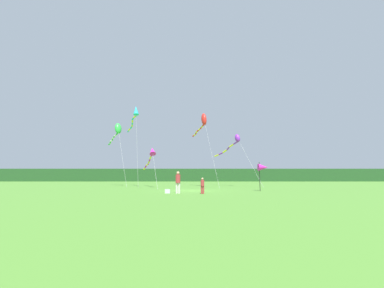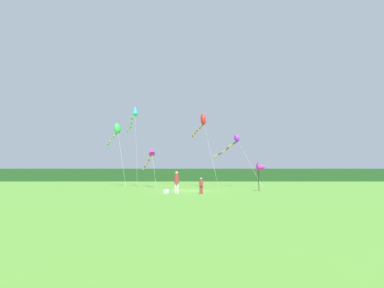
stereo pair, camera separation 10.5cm
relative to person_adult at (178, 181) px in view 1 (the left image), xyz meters
The scene contains 11 objects.
ground_plane 4.19m from the person_adult, 74.02° to the left, with size 120.00×120.00×0.00m, color #4C842D.
distant_treeline 48.94m from the person_adult, 88.69° to the left, with size 108.00×3.12×3.46m, color #234C23.
person_adult is the anchor object (origin of this frame).
person_child 2.01m from the person_adult, 11.97° to the right, with size 0.28×0.28×1.25m.
cooler_box 1.18m from the person_adult, 168.22° to the left, with size 0.40×0.30×0.32m, color silver.
banner_flag_pole 8.56m from the person_adult, 22.77° to the left, with size 0.90×0.70×2.68m.
kite_magenta 12.34m from the person_adult, 109.99° to the left, with size 3.53×9.77×5.13m.
kite_green 19.29m from the person_adult, 122.69° to the left, with size 5.17×7.64×9.10m.
kite_purple 16.92m from the person_adult, 63.90° to the left, with size 4.93×9.59×7.32m.
kite_cyan 16.00m from the person_adult, 118.54° to the left, with size 3.52×7.57×10.54m.
kite_red 15.23m from the person_adult, 78.34° to the left, with size 3.15×7.76×9.97m.
Camera 1 is at (0.01, -23.91, 1.34)m, focal length 23.06 mm.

